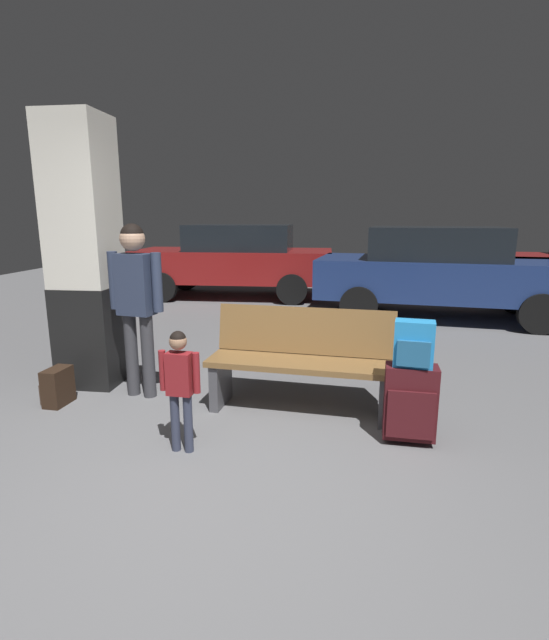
# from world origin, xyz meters

# --- Properties ---
(ground_plane) EXTENTS (18.00, 18.00, 0.10)m
(ground_plane) POSITION_xyz_m (0.00, 4.00, -0.05)
(ground_plane) COLOR slate
(structural_pillar) EXTENTS (0.57, 0.57, 2.61)m
(structural_pillar) POSITION_xyz_m (-1.73, 1.93, 1.30)
(structural_pillar) COLOR black
(structural_pillar) RESTS_ON ground_plane
(bench) EXTENTS (1.65, 0.69, 0.89)m
(bench) POSITION_xyz_m (0.43, 1.51, 0.44)
(bench) COLOR brown
(bench) RESTS_ON ground_plane
(suitcase) EXTENTS (0.39, 0.25, 0.60)m
(suitcase) POSITION_xyz_m (1.29, 0.98, 0.32)
(suitcase) COLOR #471419
(suitcase) RESTS_ON ground_plane
(backpack_bright) EXTENTS (0.30, 0.23, 0.34)m
(backpack_bright) POSITION_xyz_m (1.29, 0.98, 0.77)
(backpack_bright) COLOR #268CD8
(backpack_bright) RESTS_ON suitcase
(child) EXTENTS (0.30, 0.19, 0.90)m
(child) POSITION_xyz_m (-0.36, 0.63, 0.56)
(child) COLOR #33384C
(child) RESTS_ON ground_plane
(adult) EXTENTS (0.54, 0.25, 1.62)m
(adult) POSITION_xyz_m (-1.10, 1.63, 1.00)
(adult) COLOR #38383D
(adult) RESTS_ON ground_plane
(backpack_dark_floor) EXTENTS (0.21, 0.29, 0.34)m
(backpack_dark_floor) POSITION_xyz_m (-1.77, 1.32, 0.17)
(backpack_dark_floor) COLOR black
(backpack_dark_floor) RESTS_ON ground_plane
(parked_car_near) EXTENTS (4.29, 2.24, 1.51)m
(parked_car_near) POSITION_xyz_m (2.45, 5.67, 0.81)
(parked_car_near) COLOR navy
(parked_car_near) RESTS_ON ground_plane
(parked_car_far) EXTENTS (4.13, 1.86, 1.51)m
(parked_car_far) POSITION_xyz_m (-1.39, 7.32, 0.81)
(parked_car_far) COLOR maroon
(parked_car_far) RESTS_ON ground_plane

